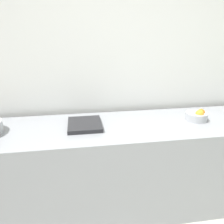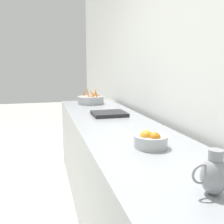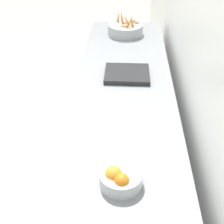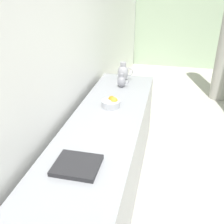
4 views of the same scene
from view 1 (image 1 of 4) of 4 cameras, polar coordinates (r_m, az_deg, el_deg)
The scene contains 4 objects.
tile_wall_left at distance 2.55m, azimuth 15.04°, elevation 14.66°, with size 0.10×9.33×3.00m, color white.
prep_counter at distance 2.30m, azimuth 5.62°, elevation -13.40°, with size 0.73×3.38×0.89m, color gray.
orange_bowl at distance 2.30m, azimuth 20.91°, elevation -0.89°, with size 0.21×0.21×0.11m.
counter_sink_basin at distance 2.04m, azimuth -6.99°, elevation -3.17°, with size 0.34×0.30×0.04m, color #232326.
Camera 1 is at (0.37, -0.55, 1.71)m, focal length 35.78 mm.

